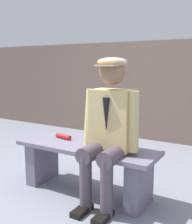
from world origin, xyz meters
The scene contains 5 objects.
ground_plane centered at (0.00, 0.00, 0.00)m, with size 30.00×30.00×0.00m, color gray.
bench centered at (0.00, 0.00, 0.32)m, with size 1.47×0.46×0.49m.
seated_man centered at (-0.30, 0.07, 0.76)m, with size 0.55×0.60×1.35m.
rolled_magazine centered at (0.35, -0.09, 0.52)m, with size 0.05×0.05×0.20m, color #B21E1E.
stadium_wall centered at (0.00, -2.37, 0.84)m, with size 12.00×0.24×1.68m, color #6F594F.
Camera 1 is at (-1.47, 2.24, 1.29)m, focal length 44.61 mm.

